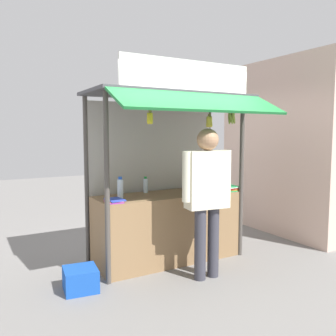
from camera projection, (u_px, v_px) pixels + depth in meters
name	position (u px, v px, depth m)	size (l,w,h in m)	color
ground_plane	(168.00, 259.00, 4.86)	(20.00, 20.00, 0.00)	slate
stall_counter	(168.00, 227.00, 4.82)	(1.96, 0.68, 0.91)	olive
stall_structure	(165.00, 146.00, 4.77)	(2.16, 1.50, 2.57)	#4C4742
water_bottle_far_left	(120.00, 188.00, 4.45)	(0.08, 0.08, 0.27)	silver
water_bottle_center	(146.00, 185.00, 4.87)	(0.06, 0.06, 0.22)	silver
water_bottle_far_right	(194.00, 181.00, 5.07)	(0.08, 0.08, 0.28)	silver
water_bottle_front_left	(188.00, 182.00, 5.14)	(0.06, 0.06, 0.22)	silver
water_bottle_mid_right	(206.00, 180.00, 5.33)	(0.07, 0.07, 0.25)	silver
magazine_stack_front_right	(228.00, 188.00, 5.06)	(0.26, 0.33, 0.07)	green
magazine_stack_back_left	(114.00, 201.00, 4.21)	(0.22, 0.27, 0.04)	purple
banana_bunch_inner_left	(209.00, 122.00, 4.47)	(0.10, 0.10, 0.31)	#332D23
banana_bunch_leftmost	(150.00, 118.00, 4.05)	(0.10, 0.10, 0.27)	#332D23
banana_bunch_rightmost	(232.00, 118.00, 4.64)	(0.11, 0.11, 0.26)	#332D23
vendor_person	(207.00, 189.00, 4.15)	(0.67, 0.27, 1.77)	#383842
plastic_crate	(81.00, 279.00, 3.90)	(0.35, 0.35, 0.25)	#194CB2
neighbour_wall	(273.00, 147.00, 6.08)	(0.20, 2.40, 2.94)	beige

